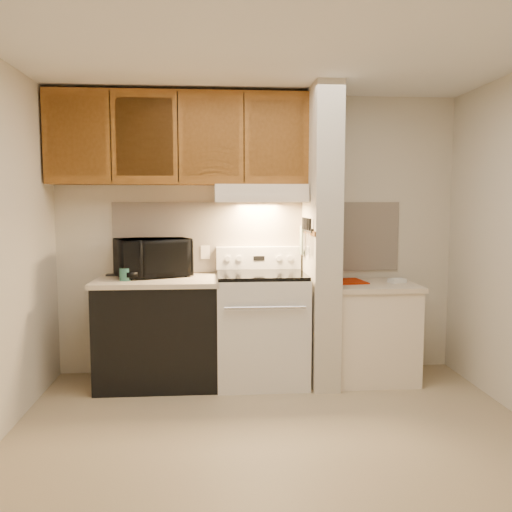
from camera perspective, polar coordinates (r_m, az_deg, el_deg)
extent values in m
plane|color=tan|center=(3.76, 2.18, -18.70)|extent=(3.60, 3.60, 0.00)
plane|color=white|center=(3.55, 2.34, 21.15)|extent=(3.60, 3.60, 0.00)
cube|color=beige|center=(4.93, 0.22, 2.20)|extent=(3.60, 2.50, 0.02)
cube|color=#FFE8D0|center=(4.91, 0.23, 2.01)|extent=(2.60, 0.02, 0.63)
cube|color=silver|center=(4.70, 0.56, -7.72)|extent=(0.76, 0.65, 0.92)
cube|color=black|center=(4.39, 0.93, -8.18)|extent=(0.50, 0.01, 0.30)
cylinder|color=silver|center=(4.30, 0.98, -5.46)|extent=(0.65, 0.02, 0.02)
cube|color=black|center=(4.61, 0.57, -1.98)|extent=(0.74, 0.64, 0.03)
cube|color=silver|center=(4.88, 0.27, -0.19)|extent=(0.76, 0.08, 0.20)
cube|color=black|center=(4.84, 0.32, -0.24)|extent=(0.10, 0.01, 0.04)
cylinder|color=silver|center=(4.82, -3.00, -0.27)|extent=(0.05, 0.02, 0.05)
cylinder|color=silver|center=(4.83, -1.81, -0.26)|extent=(0.05, 0.02, 0.05)
cylinder|color=silver|center=(4.86, 2.44, -0.23)|extent=(0.05, 0.02, 0.05)
cylinder|color=silver|center=(4.87, 3.60, -0.22)|extent=(0.05, 0.02, 0.05)
cube|color=black|center=(4.73, -10.25, -8.06)|extent=(1.00, 0.63, 0.87)
cube|color=beige|center=(4.64, -10.35, -2.60)|extent=(1.04, 0.67, 0.04)
cube|color=black|center=(4.88, -14.21, -1.94)|extent=(0.22, 0.09, 0.01)
cylinder|color=#2C6458|center=(4.56, -13.60, -1.88)|extent=(0.11, 0.11, 0.10)
cube|color=#F2E2C9|center=(4.90, -5.36, 0.39)|extent=(0.08, 0.01, 0.12)
imported|color=black|center=(4.76, -10.82, -0.15)|extent=(0.71, 0.60, 0.33)
cube|color=beige|center=(4.65, 6.85, 1.94)|extent=(0.22, 0.70, 2.50)
cube|color=brown|center=(4.63, 5.45, 2.56)|extent=(0.01, 0.70, 0.04)
cube|color=black|center=(4.57, 5.48, 2.77)|extent=(0.02, 0.42, 0.04)
cube|color=silver|center=(4.43, 5.66, 1.38)|extent=(0.01, 0.03, 0.16)
cylinder|color=black|center=(4.41, 5.71, 3.31)|extent=(0.02, 0.02, 0.10)
cube|color=silver|center=(4.50, 5.49, 1.32)|extent=(0.01, 0.04, 0.18)
cylinder|color=black|center=(4.50, 5.49, 3.36)|extent=(0.02, 0.02, 0.10)
cube|color=silver|center=(4.58, 5.32, 1.27)|extent=(0.01, 0.04, 0.20)
cylinder|color=black|center=(4.58, 5.32, 3.40)|extent=(0.02, 0.02, 0.10)
cube|color=silver|center=(4.67, 5.13, 1.61)|extent=(0.01, 0.04, 0.16)
cylinder|color=black|center=(4.65, 5.16, 3.44)|extent=(0.02, 0.02, 0.10)
cube|color=silver|center=(4.74, 4.99, 1.55)|extent=(0.01, 0.04, 0.18)
cylinder|color=black|center=(4.74, 5.00, 3.48)|extent=(0.02, 0.02, 0.10)
cube|color=slate|center=(4.80, 4.90, 1.69)|extent=(0.03, 0.10, 0.25)
cube|color=#F2E2C9|center=(4.89, 12.07, -7.99)|extent=(0.70, 0.60, 0.81)
cube|color=beige|center=(4.81, 12.18, -3.06)|extent=(0.74, 0.64, 0.04)
cube|color=#A52001|center=(4.85, 9.81, -2.63)|extent=(0.28, 0.36, 0.01)
cube|color=white|center=(4.88, 14.63, -2.53)|extent=(0.16, 0.13, 0.04)
cube|color=#F2E2C9|center=(4.70, 0.44, 6.60)|extent=(0.78, 0.44, 0.15)
cube|color=#F2E2C9|center=(4.49, 0.67, 6.06)|extent=(0.78, 0.04, 0.06)
cube|color=brown|center=(4.76, -8.09, 12.08)|extent=(2.18, 0.33, 0.77)
cube|color=brown|center=(4.73, -18.38, 11.89)|extent=(0.46, 0.01, 0.63)
cube|color=black|center=(4.67, -15.06, 12.07)|extent=(0.01, 0.01, 0.73)
cube|color=brown|center=(4.63, -11.66, 12.20)|extent=(0.46, 0.01, 0.63)
cube|color=black|center=(4.60, -8.22, 12.30)|extent=(0.01, 0.01, 0.73)
cube|color=brown|center=(4.59, -4.75, 12.35)|extent=(0.46, 0.01, 0.63)
cube|color=black|center=(4.60, -1.27, 12.36)|extent=(0.01, 0.01, 0.73)
cube|color=brown|center=(4.63, 2.18, 12.32)|extent=(0.46, 0.01, 0.63)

